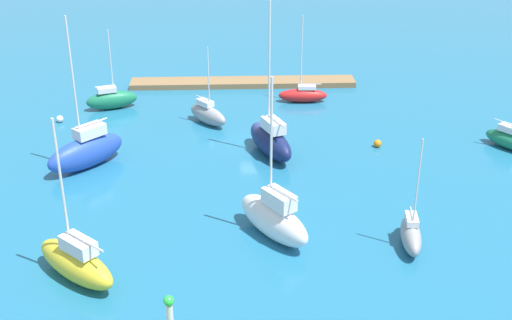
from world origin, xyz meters
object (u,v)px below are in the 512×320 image
Objects in this scene: sailboat_navy_far_north at (271,140)px; sailboat_blue_lone_north at (86,151)px; sailboat_green_west_end at (512,140)px; sailboat_yellow_far_south at (76,262)px; sailboat_white_east_end at (274,218)px; sailboat_red_off_beacon at (303,95)px; sailboat_green_outer_mooring at (112,99)px; sailboat_gray_inner_mooring at (208,114)px; mooring_buoy_orange at (378,143)px; pier_dock at (243,82)px; mooring_buoy_white at (60,119)px; sailboat_gray_along_channel at (411,234)px.

sailboat_blue_lone_north is (16.38, 1.91, 0.06)m from sailboat_navy_far_north.
sailboat_navy_far_north is at bearing -126.99° from sailboat_green_west_end.
sailboat_yellow_far_south is 14.04m from sailboat_white_east_end.
sailboat_green_outer_mooring is at bearing 5.74° from sailboat_red_off_beacon.
sailboat_gray_inner_mooring is 11.99m from sailboat_red_off_beacon.
sailboat_navy_far_north is (22.70, 0.49, 0.60)m from sailboat_green_west_end.
sailboat_red_off_beacon is at bearing -77.22° from sailboat_yellow_far_south.
sailboat_gray_inner_mooring is 0.60× the size of sailboat_blue_lone_north.
sailboat_gray_inner_mooring is 22.59m from sailboat_white_east_end.
sailboat_yellow_far_south reaches higher than mooring_buoy_orange.
sailboat_white_east_end is at bearing 92.62° from pier_dock.
sailboat_green_west_end is 29.58m from sailboat_gray_inner_mooring.
sailboat_white_east_end is 28.38m from sailboat_red_off_beacon.
mooring_buoy_white is at bearing 7.32° from sailboat_white_east_end.
sailboat_green_outer_mooring reaches higher than sailboat_green_west_end.
sailboat_blue_lone_north reaches higher than sailboat_green_outer_mooring.
sailboat_blue_lone_north is 14.46m from sailboat_green_outer_mooring.
pier_dock is 22.19m from mooring_buoy_orange.
sailboat_green_west_end is at bearing -92.63° from sailboat_white_east_end.
mooring_buoy_white is at bearing 29.90° from pier_dock.
sailboat_green_west_end is 0.90× the size of sailboat_gray_along_channel.
sailboat_white_east_end reaches higher than sailboat_gray_inner_mooring.
sailboat_red_off_beacon is at bearing -64.95° from mooring_buoy_orange.
sailboat_green_west_end is 0.54× the size of sailboat_navy_far_north.
sailboat_navy_far_north is at bearing 74.52° from sailboat_red_off_beacon.
sailboat_white_east_end is 31.05m from sailboat_green_outer_mooring.
mooring_buoy_white is at bearing -13.25° from mooring_buoy_orange.
sailboat_yellow_far_south is 1.33× the size of sailboat_gray_along_channel.
sailboat_blue_lone_north is at bearing 56.70° from pier_dock.
sailboat_navy_far_north reaches higher than sailboat_gray_along_channel.
pier_dock is 1.88× the size of sailboat_navy_far_north.
sailboat_red_off_beacon is at bearing -164.29° from sailboat_green_west_end.
sailboat_blue_lone_north is (10.41, 9.72, 0.54)m from sailboat_gray_inner_mooring.
sailboat_blue_lone_north reaches higher than mooring_buoy_white.
sailboat_white_east_end reaches higher than mooring_buoy_white.
sailboat_gray_inner_mooring is at bearing 15.44° from sailboat_navy_far_north.
sailboat_navy_far_north is 19.60× the size of mooring_buoy_white.
sailboat_navy_far_north reaches higher than sailboat_white_east_end.
sailboat_white_east_end reaches higher than mooring_buoy_orange.
sailboat_yellow_far_south reaches higher than mooring_buoy_white.
sailboat_yellow_far_south is (36.50, 19.33, 0.43)m from sailboat_green_west_end.
mooring_buoy_orange is at bearing -132.17° from sailboat_green_west_end.
sailboat_green_outer_mooring is (2.68, -31.38, -0.28)m from sailboat_yellow_far_south.
pier_dock is 22.07m from mooring_buoy_white.
sailboat_gray_along_channel is (-25.40, 13.89, -0.59)m from sailboat_blue_lone_north.
sailboat_yellow_far_south is 0.80× the size of sailboat_navy_far_north.
sailboat_red_off_beacon is at bearing -168.93° from mooring_buoy_white.
sailboat_navy_far_north is (-5.96, 7.81, 0.47)m from sailboat_gray_inner_mooring.
sailboat_yellow_far_south is 28.62m from mooring_buoy_white.
pier_dock is at bearing -168.97° from sailboat_blue_lone_north.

